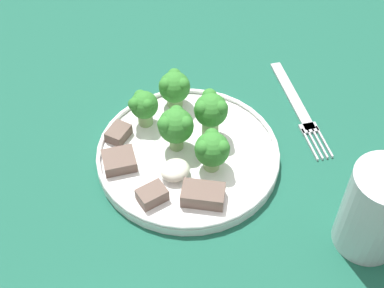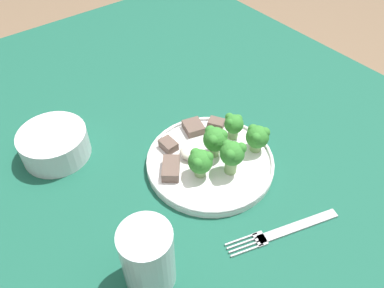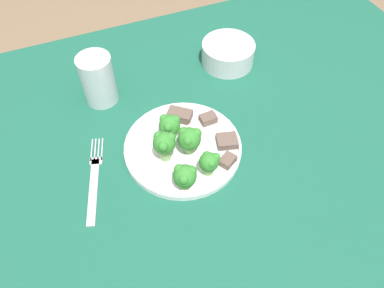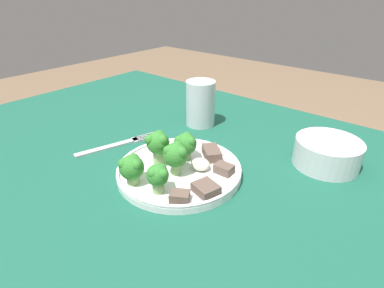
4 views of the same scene
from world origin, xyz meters
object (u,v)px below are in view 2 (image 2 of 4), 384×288
Objects in this scene: dinner_plate at (210,162)px; drinking_glass at (148,260)px; cream_bowl at (55,144)px; fork at (285,230)px.

drinking_glass is at bearing 118.85° from dinner_plate.
cream_bowl is at bearing 0.99° from drinking_glass.
dinner_plate is 0.29m from cream_bowl.
dinner_plate reaches higher than fork.
fork is 1.74× the size of drinking_glass.
dinner_plate is at bearing 1.64° from fork.
dinner_plate is 0.23m from drinking_glass.
drinking_glass is (-0.31, -0.01, 0.02)m from cream_bowl.
dinner_plate is 0.18m from fork.
drinking_glass is (0.07, 0.21, 0.05)m from fork.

